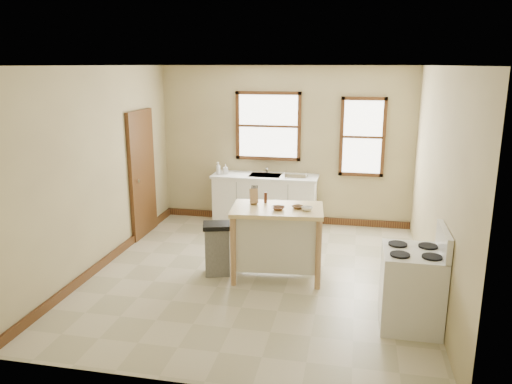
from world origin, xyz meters
TOP-DOWN VIEW (x-y plane):
  - floor at (0.00, 0.00)m, footprint 5.00×5.00m
  - ceiling at (0.00, 0.00)m, footprint 5.00×5.00m
  - wall_back at (0.00, 2.50)m, footprint 4.50×0.04m
  - wall_left at (-2.25, 0.00)m, footprint 0.04×5.00m
  - wall_right at (2.25, 0.00)m, footprint 0.04×5.00m
  - window_main at (-0.30, 2.48)m, footprint 1.17×0.06m
  - window_side at (1.35, 2.48)m, footprint 0.77×0.06m
  - door_left at (-2.21, 1.30)m, footprint 0.06×0.90m
  - baseboard_back at (0.00, 2.47)m, footprint 4.50×0.04m
  - baseboard_left at (-2.22, 0.00)m, footprint 0.04×5.00m
  - sink_counter at (-0.30, 2.20)m, footprint 1.86×0.62m
  - faucet at (-0.30, 2.38)m, footprint 0.03×0.03m
  - soap_bottle_a at (-1.13, 2.10)m, footprint 0.11×0.11m
  - soap_bottle_b at (-1.01, 2.15)m, footprint 0.10×0.10m
  - dish_rack at (0.26, 2.14)m, footprint 0.41×0.33m
  - kitchen_island at (0.27, 0.00)m, footprint 1.26×0.87m
  - knife_block at (-0.07, 0.12)m, footprint 0.13×0.13m
  - pepper_grinder at (0.07, 0.20)m, footprint 0.04×0.04m
  - bowl_a at (0.30, -0.10)m, footprint 0.19×0.19m
  - bowl_b at (0.54, 0.01)m, footprint 0.21×0.21m
  - bowl_c at (0.67, -0.05)m, footprint 0.16×0.16m
  - trash_bin at (-0.55, -0.06)m, footprint 0.45×0.41m
  - gas_stove at (1.92, -0.99)m, footprint 0.70×0.71m

SIDE VIEW (x-z plane):
  - floor at x=0.00m, z-range 0.00..0.00m
  - baseboard_back at x=0.00m, z-range 0.00..0.12m
  - baseboard_left at x=-2.22m, z-range 0.00..0.12m
  - trash_bin at x=-0.55m, z-range 0.00..0.73m
  - sink_counter at x=-0.30m, z-range 0.00..0.92m
  - kitchen_island at x=0.27m, z-range 0.00..0.98m
  - gas_stove at x=1.92m, z-range 0.00..1.14m
  - dish_rack at x=0.26m, z-range 0.92..1.02m
  - bowl_b at x=0.54m, z-range 0.98..1.02m
  - bowl_a at x=0.30m, z-range 0.98..1.02m
  - bowl_c at x=0.67m, z-range 0.98..1.03m
  - soap_bottle_b at x=-1.01m, z-range 0.92..1.09m
  - soap_bottle_a at x=-1.13m, z-range 0.92..1.14m
  - faucet at x=-0.30m, z-range 0.92..1.14m
  - door_left at x=-2.21m, z-range 0.00..2.10m
  - pepper_grinder at x=0.07m, z-range 0.98..1.13m
  - knife_block at x=-0.07m, z-range 0.98..1.18m
  - wall_back at x=0.00m, z-range 0.00..2.80m
  - wall_left at x=-2.25m, z-range 0.00..2.80m
  - wall_right at x=2.25m, z-range 0.00..2.80m
  - window_side at x=1.35m, z-range 0.92..2.29m
  - window_main at x=-0.30m, z-range 1.14..2.36m
  - ceiling at x=0.00m, z-range 2.80..2.80m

